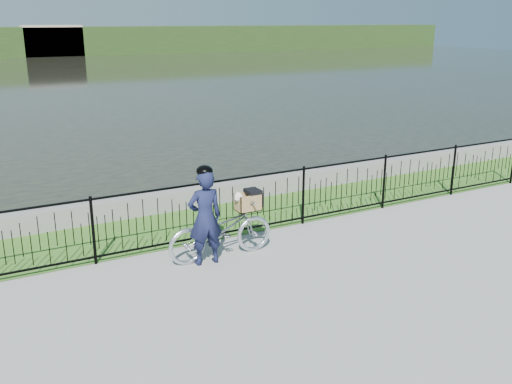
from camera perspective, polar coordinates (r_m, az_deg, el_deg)
ground at (r=9.41m, az=4.86°, el=-7.10°), size 120.00×120.00×0.00m
grass_strip at (r=11.51m, az=-2.23°, el=-2.46°), size 60.00×2.00×0.01m
water at (r=40.62m, az=-21.92°, el=10.33°), size 120.00×120.00×0.00m
quay_wall at (r=12.31m, az=-4.30°, el=-0.24°), size 60.00×0.30×0.40m
fence at (r=10.48m, az=0.16°, el=-1.11°), size 14.00×0.06×1.15m
far_building_right at (r=66.57m, az=-19.71°, el=14.06°), size 6.00×3.00×3.20m
bicycle_rig at (r=9.44m, az=-3.48°, el=-3.73°), size 1.84×0.64×1.12m
cyclist at (r=9.12m, az=-5.13°, el=-2.41°), size 0.59×0.40×1.64m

